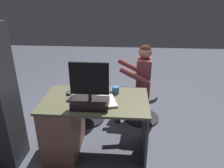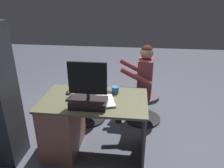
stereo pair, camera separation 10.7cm
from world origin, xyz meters
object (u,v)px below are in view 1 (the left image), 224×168
at_px(keyboard, 94,93).
at_px(visitor_chair, 142,104).
at_px(desk, 71,123).
at_px(person, 138,78).
at_px(teddy_bear, 85,85).
at_px(monitor, 90,95).
at_px(computer_mouse, 69,93).
at_px(cup, 116,90).
at_px(office_chair_teddy, 86,105).
at_px(tv_remote, 71,99).

bearing_deg(keyboard, visitor_chair, -134.01).
distance_m(desk, person, 1.16).
bearing_deg(visitor_chair, desk, 41.06).
bearing_deg(visitor_chair, teddy_bear, 5.09).
bearing_deg(visitor_chair, keyboard, 45.99).
relative_size(monitor, teddy_bear, 1.38).
relative_size(computer_mouse, cup, 1.13).
distance_m(computer_mouse, person, 1.08).
relative_size(keyboard, computer_mouse, 4.38).
xyz_separation_m(monitor, office_chair_teddy, (0.23, -0.87, -0.60)).
bearing_deg(monitor, office_chair_teddy, -75.21).
bearing_deg(keyboard, office_chair_teddy, -68.80).
height_order(desk, keyboard, keyboard).
bearing_deg(visitor_chair, computer_mouse, 36.12).
relative_size(office_chair_teddy, person, 0.46).
relative_size(tv_remote, visitor_chair, 0.28).
distance_m(desk, teddy_bear, 0.74).
distance_m(monitor, person, 1.10).
xyz_separation_m(office_chair_teddy, visitor_chair, (-0.85, -0.09, 0.00)).
bearing_deg(office_chair_teddy, cup, 132.77).
xyz_separation_m(visitor_chair, person, (0.08, 0.01, 0.43)).
bearing_deg(person, computer_mouse, 38.34).
distance_m(tv_remote, person, 1.12).
bearing_deg(teddy_bear, office_chair_teddy, 90.00).
relative_size(office_chair_teddy, teddy_bear, 1.50).
height_order(computer_mouse, cup, cup).
bearing_deg(tv_remote, visitor_chair, -127.12).
bearing_deg(monitor, person, -119.52).
xyz_separation_m(desk, office_chair_teddy, (-0.05, -0.69, -0.14)).
bearing_deg(person, teddy_bear, 5.00).
relative_size(monitor, tv_remote, 3.29).
bearing_deg(computer_mouse, monitor, 137.36).
bearing_deg(monitor, cup, -124.86).
height_order(computer_mouse, office_chair_teddy, computer_mouse).
distance_m(desk, computer_mouse, 0.37).
distance_m(cup, visitor_chair, 0.87).
xyz_separation_m(computer_mouse, visitor_chair, (-0.93, -0.68, -0.48)).
bearing_deg(computer_mouse, desk, 103.80).
bearing_deg(person, cup, 63.96).
distance_m(desk, visitor_chair, 1.20).
relative_size(tv_remote, person, 0.13).
distance_m(monitor, visitor_chair, 1.29).
bearing_deg(office_chair_teddy, tv_remote, 88.43).
height_order(desk, tv_remote, tv_remote).
bearing_deg(person, monitor, 60.48).
height_order(keyboard, visitor_chair, keyboard).
height_order(keyboard, teddy_bear, teddy_bear).
bearing_deg(tv_remote, keyboard, -137.54).
xyz_separation_m(tv_remote, office_chair_teddy, (-0.02, -0.71, -0.48)).
height_order(cup, visitor_chair, cup).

